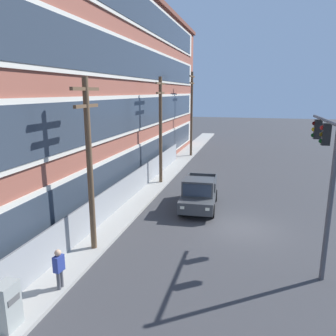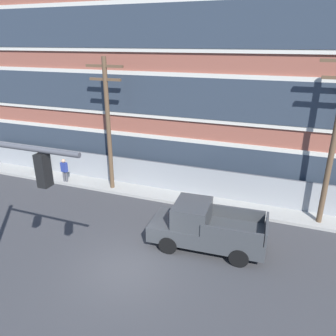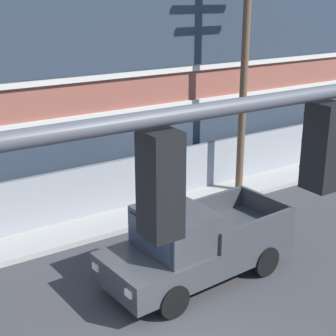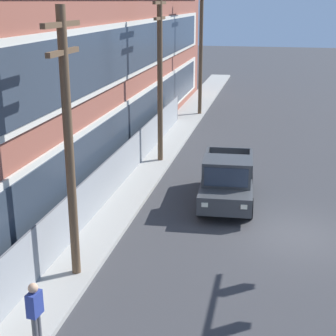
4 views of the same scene
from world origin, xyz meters
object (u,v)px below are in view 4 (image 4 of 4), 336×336
object	(u,v)px
utility_pole_far_east	(201,43)
pedestrian_near_cabinet	(35,310)
utility_pole_near_corner	(68,137)
utility_pole_midblock	(160,73)
pickup_truck_dark_grey	(227,181)

from	to	relation	value
utility_pole_far_east	pedestrian_near_cabinet	size ratio (longest dim) A/B	5.52
utility_pole_near_corner	pedestrian_near_cabinet	size ratio (longest dim) A/B	4.64
utility_pole_near_corner	utility_pole_midblock	xyz separation A→B (m)	(11.73, 0.05, 0.26)
utility_pole_near_corner	utility_pole_midblock	size ratio (longest dim) A/B	0.94
utility_pole_near_corner	pedestrian_near_cabinet	bearing A→B (deg)	-174.97
pickup_truck_dark_grey	utility_pole_far_east	distance (m)	17.52
utility_pole_near_corner	utility_pole_far_east	distance (m)	23.47
utility_pole_far_east	pedestrian_near_cabinet	bearing A→B (deg)	-179.88
utility_pole_near_corner	pedestrian_near_cabinet	world-z (taller)	utility_pole_near_corner
pickup_truck_dark_grey	utility_pole_far_east	xyz separation A→B (m)	(16.63, 3.58, 4.19)
utility_pole_far_east	utility_pole_near_corner	bearing A→B (deg)	179.44
pickup_truck_dark_grey	pedestrian_near_cabinet	bearing A→B (deg)	160.73
utility_pole_midblock	pedestrian_near_cabinet	xyz separation A→B (m)	(-14.98, -0.34, -3.61)
pickup_truck_dark_grey	utility_pole_near_corner	size ratio (longest dim) A/B	0.66
pickup_truck_dark_grey	utility_pole_midblock	xyz separation A→B (m)	(4.89, 3.87, 3.62)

